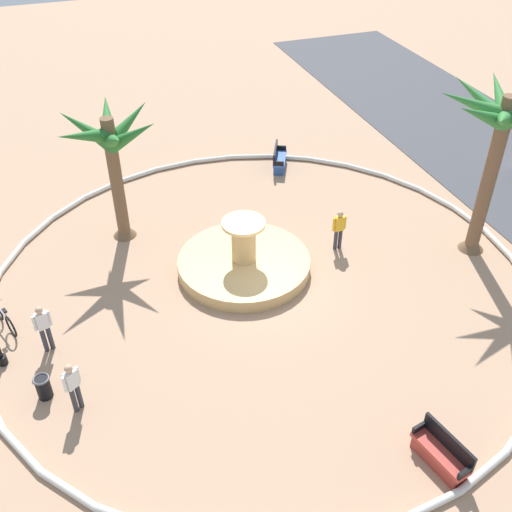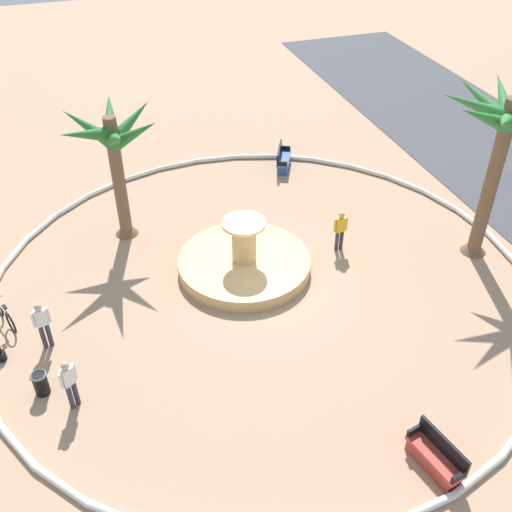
% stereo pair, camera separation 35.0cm
% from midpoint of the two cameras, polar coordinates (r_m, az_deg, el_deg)
% --- Properties ---
extents(ground_plane, '(80.00, 80.00, 0.00)m').
position_cam_midpoint_polar(ground_plane, '(20.47, 0.98, -2.65)').
color(ground_plane, tan).
extents(plaza_curb, '(18.39, 18.39, 0.20)m').
position_cam_midpoint_polar(plaza_curb, '(20.41, 0.98, -2.43)').
color(plaza_curb, silver).
rests_on(plaza_curb, ground).
extents(fountain, '(4.64, 4.64, 1.99)m').
position_cam_midpoint_polar(fountain, '(20.92, -0.64, -0.59)').
color(fountain, tan).
rests_on(fountain, ground).
extents(palm_tree_near_fountain, '(3.96, 3.64, 5.03)m').
position_cam_midpoint_polar(palm_tree_near_fountain, '(21.50, -12.94, 10.13)').
color(palm_tree_near_fountain, brown).
rests_on(palm_tree_near_fountain, ground).
extents(palm_tree_by_curb, '(4.36, 4.40, 6.14)m').
position_cam_midpoint_polar(palm_tree_by_curb, '(21.08, 23.11, 10.89)').
color(palm_tree_by_curb, brown).
rests_on(palm_tree_by_curb, ground).
extents(bench_east, '(1.66, 1.15, 1.00)m').
position_cam_midpoint_polar(bench_east, '(27.12, 2.97, 9.04)').
color(bench_east, '#335BA8').
rests_on(bench_east, ground).
extents(bench_west, '(1.67, 0.83, 1.00)m').
position_cam_midpoint_polar(bench_west, '(16.06, 17.31, -17.92)').
color(bench_west, '#B73D33').
rests_on(bench_west, ground).
extents(trash_bin, '(0.46, 0.46, 0.73)m').
position_cam_midpoint_polar(trash_bin, '(17.76, -19.29, -11.37)').
color(trash_bin, black).
rests_on(trash_bin, ground).
extents(bicycle_red_frame, '(1.62, 0.73, 0.94)m').
position_cam_midpoint_polar(bicycle_red_frame, '(20.27, -22.39, -5.14)').
color(bicycle_red_frame, black).
rests_on(bicycle_red_frame, ground).
extents(person_cyclist_helmet, '(0.36, 0.45, 1.68)m').
position_cam_midpoint_polar(person_cyclist_helmet, '(16.78, -16.77, -11.42)').
color(person_cyclist_helmet, '#33333D').
rests_on(person_cyclist_helmet, ground).
extents(person_cyclist_photo, '(0.28, 0.52, 1.68)m').
position_cam_midpoint_polar(person_cyclist_photo, '(18.66, -19.17, -6.06)').
color(person_cyclist_photo, '#33333D').
rests_on(person_cyclist_photo, ground).
extents(person_pedestrian_stroll, '(0.22, 0.53, 1.61)m').
position_cam_midpoint_polar(person_pedestrian_stroll, '(21.74, 8.49, 2.55)').
color(person_pedestrian_stroll, '#33333D').
rests_on(person_pedestrian_stroll, ground).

